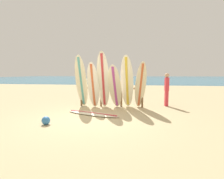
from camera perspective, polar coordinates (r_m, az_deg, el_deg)
name	(u,v)px	position (r m, az deg, el deg)	size (l,w,h in m)	color
ground_plane	(90,119)	(6.13, -7.04, -9.52)	(120.00, 120.00, 0.00)	tan
ocean_water	(133,78)	(63.76, 6.75, 3.74)	(120.00, 80.00, 0.01)	#196B93
surfboard_rack	(111,93)	(8.24, -0.30, -1.16)	(3.00, 0.09, 1.02)	brown
surfboard_leaning_far_left	(81,82)	(8.11, -9.92, 2.48)	(0.59, 1.11, 2.36)	beige
surfboard_leaning_left	(93,85)	(7.93, -6.16, 1.39)	(0.59, 0.63, 2.07)	white
surfboard_leaning_center_left	(103,80)	(7.81, -2.87, 2.99)	(0.59, 0.95, 2.51)	silver
surfboard_leaning_center	(115,87)	(7.76, 0.98, 0.88)	(0.69, 1.00, 1.94)	beige
surfboard_leaning_center_right	(127,82)	(7.80, 4.90, 2.36)	(0.62, 1.08, 2.35)	white
surfboard_leaning_right	(141,85)	(7.82, 9.25, 1.32)	(0.65, 1.05, 2.07)	beige
surfboard_lying_on_sand	(92,114)	(6.79, -6.36, -7.78)	(2.30, 1.27, 0.08)	beige
beachgoer_standing	(167,88)	(8.75, 17.34, 0.47)	(0.21, 0.27, 1.58)	#D8333F
small_boat_offshore	(84,79)	(43.31, -9.17, 3.39)	(2.26, 0.94, 0.71)	silver
beach_ball	(46,121)	(5.79, -20.68, -9.41)	(0.26, 0.26, 0.26)	#3372B2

